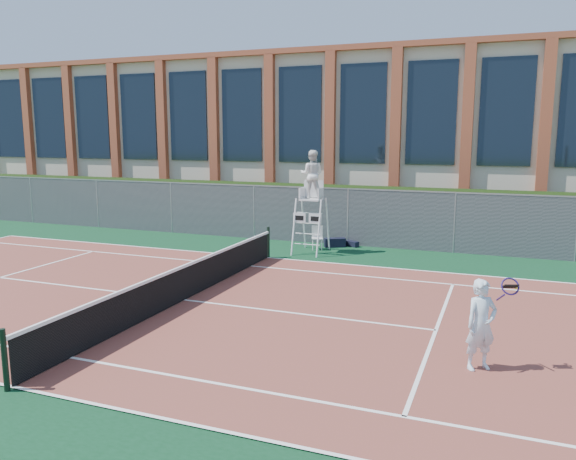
% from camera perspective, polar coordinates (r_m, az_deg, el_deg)
% --- Properties ---
extents(ground, '(120.00, 120.00, 0.00)m').
position_cam_1_polar(ground, '(14.97, -10.53, -7.10)').
color(ground, '#233814').
extents(apron, '(36.00, 20.00, 0.01)m').
position_cam_1_polar(apron, '(15.79, -8.62, -6.14)').
color(apron, '#0C341A').
rests_on(apron, ground).
extents(tennis_court, '(23.77, 10.97, 0.02)m').
position_cam_1_polar(tennis_court, '(14.96, -10.53, -7.03)').
color(tennis_court, brown).
rests_on(tennis_court, apron).
extents(tennis_net, '(0.10, 11.30, 1.10)m').
position_cam_1_polar(tennis_net, '(14.83, -10.59, -5.11)').
color(tennis_net, black).
rests_on(tennis_net, ground).
extents(fence, '(40.00, 0.06, 2.20)m').
position_cam_1_polar(fence, '(22.53, 1.18, 1.54)').
color(fence, '#595E60').
rests_on(fence, ground).
extents(hedge, '(40.00, 1.40, 2.20)m').
position_cam_1_polar(hedge, '(23.65, 2.17, 1.92)').
color(hedge, black).
rests_on(hedge, ground).
extents(building, '(45.00, 10.60, 8.22)m').
position_cam_1_polar(building, '(31.06, 7.06, 9.33)').
color(building, beige).
rests_on(building, ground).
extents(umpire_chair, '(1.06, 1.62, 3.78)m').
position_cam_1_polar(umpire_chair, '(20.34, 2.43, 5.37)').
color(umpire_chair, white).
rests_on(umpire_chair, ground).
extents(plastic_chair, '(0.52, 0.52, 0.88)m').
position_cam_1_polar(plastic_chair, '(21.15, 2.98, -0.58)').
color(plastic_chair, silver).
rests_on(plastic_chair, apron).
extents(sports_bag_near, '(0.86, 0.68, 0.34)m').
position_cam_1_polar(sports_bag_near, '(21.68, 4.77, -1.27)').
color(sports_bag_near, black).
rests_on(sports_bag_near, apron).
extents(sports_bag_far, '(0.57, 0.45, 0.21)m').
position_cam_1_polar(sports_bag_far, '(21.84, 6.54, -1.40)').
color(sports_bag_far, black).
rests_on(sports_bag_far, apron).
extents(tennis_player, '(1.00, 0.78, 1.70)m').
position_cam_1_polar(tennis_player, '(10.89, 19.05, -9.06)').
color(tennis_player, silver).
rests_on(tennis_player, tennis_court).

